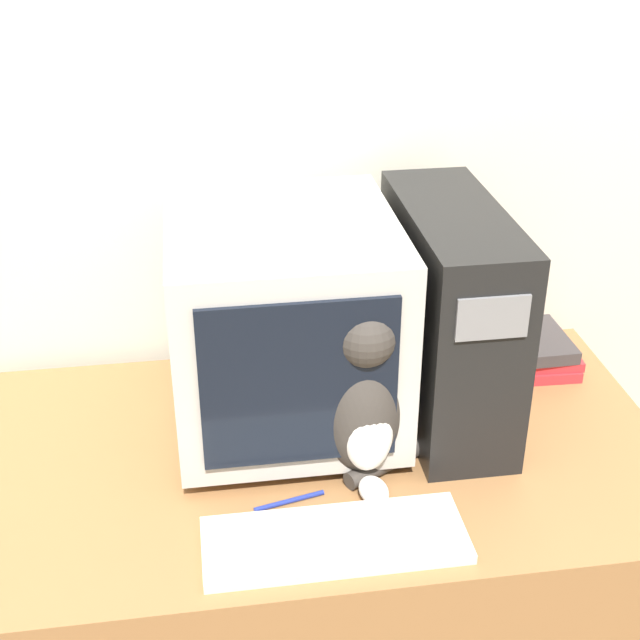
{
  "coord_description": "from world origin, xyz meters",
  "views": [
    {
      "loc": [
        -0.2,
        -1.01,
        1.8
      ],
      "look_at": [
        0.02,
        0.41,
        1.02
      ],
      "focal_mm": 50.0,
      "sensor_mm": 36.0,
      "label": 1
    }
  ],
  "objects_px": {
    "computer_tower": "(448,315)",
    "cat": "(361,401)",
    "pen": "(289,501)",
    "keyboard": "(335,540)",
    "crt_monitor": "(284,323)",
    "book_stack": "(538,350)"
  },
  "relations": [
    {
      "from": "keyboard",
      "to": "book_stack",
      "type": "height_order",
      "value": "book_stack"
    },
    {
      "from": "keyboard",
      "to": "pen",
      "type": "bearing_deg",
      "value": 118.8
    },
    {
      "from": "computer_tower",
      "to": "pen",
      "type": "relative_size",
      "value": 3.71
    },
    {
      "from": "cat",
      "to": "crt_monitor",
      "type": "bearing_deg",
      "value": 115.41
    },
    {
      "from": "computer_tower",
      "to": "keyboard",
      "type": "relative_size",
      "value": 1.09
    },
    {
      "from": "book_stack",
      "to": "crt_monitor",
      "type": "bearing_deg",
      "value": -167.87
    },
    {
      "from": "computer_tower",
      "to": "book_stack",
      "type": "bearing_deg",
      "value": 27.78
    },
    {
      "from": "keyboard",
      "to": "cat",
      "type": "relative_size",
      "value": 1.23
    },
    {
      "from": "computer_tower",
      "to": "pen",
      "type": "bearing_deg",
      "value": -143.93
    },
    {
      "from": "crt_monitor",
      "to": "keyboard",
      "type": "distance_m",
      "value": 0.44
    },
    {
      "from": "cat",
      "to": "pen",
      "type": "bearing_deg",
      "value": -157.9
    },
    {
      "from": "computer_tower",
      "to": "pen",
      "type": "xyz_separation_m",
      "value": [
        -0.35,
        -0.26,
        -0.22
      ]
    },
    {
      "from": "book_stack",
      "to": "keyboard",
      "type": "bearing_deg",
      "value": -137.06
    },
    {
      "from": "book_stack",
      "to": "pen",
      "type": "relative_size",
      "value": 1.44
    },
    {
      "from": "keyboard",
      "to": "cat",
      "type": "xyz_separation_m",
      "value": [
        0.08,
        0.19,
        0.14
      ]
    },
    {
      "from": "computer_tower",
      "to": "book_stack",
      "type": "height_order",
      "value": "computer_tower"
    },
    {
      "from": "computer_tower",
      "to": "cat",
      "type": "xyz_separation_m",
      "value": [
        -0.21,
        -0.18,
        -0.07
      ]
    },
    {
      "from": "book_stack",
      "to": "pen",
      "type": "height_order",
      "value": "book_stack"
    },
    {
      "from": "cat",
      "to": "pen",
      "type": "xyz_separation_m",
      "value": [
        -0.14,
        -0.08,
        -0.15
      ]
    },
    {
      "from": "crt_monitor",
      "to": "keyboard",
      "type": "xyz_separation_m",
      "value": [
        0.04,
        -0.38,
        -0.21
      ]
    },
    {
      "from": "keyboard",
      "to": "pen",
      "type": "height_order",
      "value": "keyboard"
    },
    {
      "from": "computer_tower",
      "to": "book_stack",
      "type": "xyz_separation_m",
      "value": [
        0.26,
        0.14,
        -0.18
      ]
    }
  ]
}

